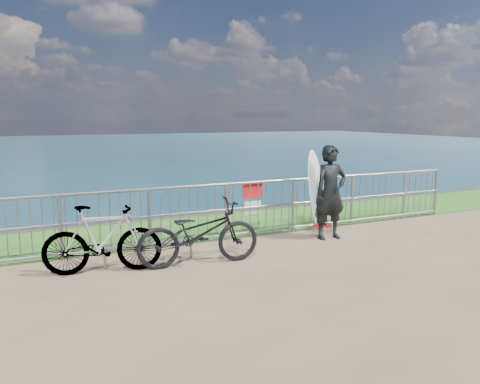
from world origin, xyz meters
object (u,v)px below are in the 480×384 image
surfboard (317,197)px  bicycle_far (103,239)px  bicycle_near (199,233)px  surfer (331,193)px

surfboard → bicycle_far: surfboard is taller
surfboard → bicycle_near: size_ratio=0.87×
surfboard → bicycle_far: (-4.24, -0.50, -0.27)m
bicycle_near → surfer: bearing=-76.2°
bicycle_near → bicycle_far: 1.49m
surfer → bicycle_far: bearing=-175.1°
bicycle_near → bicycle_far: bicycle_far is taller
surfer → bicycle_near: 2.96m
surfboard → bicycle_far: bearing=-173.3°
surfer → surfboard: bearing=117.6°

